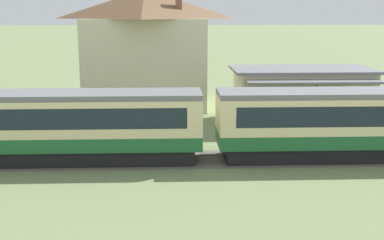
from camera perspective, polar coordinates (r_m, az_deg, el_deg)
name	(u,v)px	position (r m, az deg, el deg)	size (l,w,h in m)	color
passenger_train	(214,122)	(27.80, 2.62, -0.23)	(89.13, 3.22, 4.04)	#1E6033
railway_track	(241,159)	(28.56, 5.82, -4.58)	(153.79, 3.60, 0.04)	#665B51
station_building	(301,94)	(38.95, 12.83, 3.01)	(11.01, 7.14, 4.17)	beige
station_house_brown_roof	(146,47)	(44.45, -5.45, 8.64)	(11.40, 9.74, 10.41)	beige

